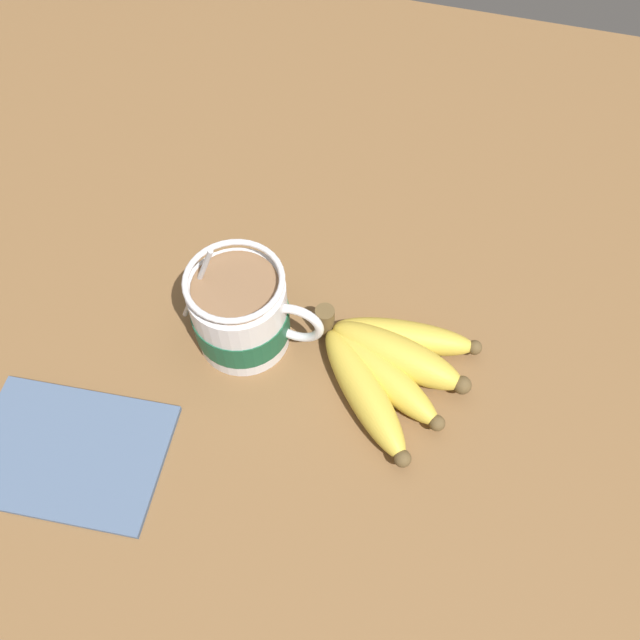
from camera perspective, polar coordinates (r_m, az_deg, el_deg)
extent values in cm
cube|color=brown|center=(65.04, -3.37, -5.23)|extent=(134.99, 134.99, 3.37)
cylinder|color=silver|center=(62.06, -7.29, 0.61)|extent=(9.47, 9.47, 8.88)
cylinder|color=#195638|center=(62.82, -7.20, 0.17)|extent=(9.67, 9.67, 3.53)
torus|color=silver|center=(60.27, -2.27, -0.31)|extent=(5.74, 0.90, 5.74)
cylinder|color=#846042|center=(58.32, -7.77, 3.01)|extent=(8.27, 8.27, 0.40)
torus|color=silver|center=(57.42, -7.90, 3.65)|extent=(9.47, 9.47, 0.60)
cylinder|color=silver|center=(60.68, -11.21, 3.10)|extent=(5.26, 0.50, 12.44)
ellipsoid|color=silver|center=(64.98, -8.38, -0.45)|extent=(3.00, 2.00, 0.80)
cylinder|color=brown|center=(63.18, 0.44, 0.10)|extent=(2.00, 2.00, 3.00)
ellipsoid|color=gold|center=(60.49, 4.00, -6.50)|extent=(12.68, 13.58, 3.65)
sphere|color=brown|center=(58.26, 7.55, -12.44)|extent=(1.64, 1.64, 1.64)
ellipsoid|color=gold|center=(61.52, 5.68, -4.99)|extent=(13.92, 10.12, 3.48)
sphere|color=brown|center=(60.11, 10.64, -9.25)|extent=(1.57, 1.57, 1.57)
ellipsoid|color=gold|center=(62.37, 6.96, -3.20)|extent=(14.55, 6.97, 4.06)
sphere|color=brown|center=(61.93, 12.86, -5.82)|extent=(1.83, 1.83, 1.83)
ellipsoid|color=gold|center=(63.93, 7.66, -1.51)|extent=(14.58, 4.74, 3.37)
sphere|color=brown|center=(64.63, 13.95, -2.45)|extent=(1.52, 1.52, 1.52)
cube|color=slate|center=(64.07, -21.94, -11.14)|extent=(18.97, 14.08, 0.60)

